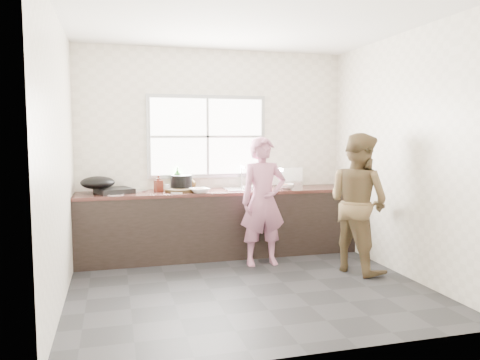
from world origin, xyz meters
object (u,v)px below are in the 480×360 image
object	(u,v)px
bowl_mince	(200,190)
bottle_green	(177,178)
bottle_brown_tall	(158,184)
bottle_brown_short	(190,182)
black_pot	(181,183)
pot_lid_right	(137,191)
woman	(263,205)
cutting_board	(181,190)
glass_jar	(167,188)
dish_rack	(287,177)
burner	(114,191)
person_side	(358,203)
bowl_crabs	(285,187)
pot_lid_left	(115,194)
bowl_held	(248,187)
wok	(98,183)
plate_food	(179,192)

from	to	relation	value
bowl_mince	bottle_green	bearing A→B (deg)	117.54
bottle_brown_tall	bottle_brown_short	distance (m)	0.45
black_pot	pot_lid_right	size ratio (longest dim) A/B	1.00
bottle_brown_short	pot_lid_right	size ratio (longest dim) A/B	0.65
woman	bottle_brown_tall	distance (m)	1.36
cutting_board	glass_jar	bearing A→B (deg)	160.46
bowl_mince	cutting_board	bearing A→B (deg)	139.52
bottle_brown_short	dish_rack	xyz separation A→B (m)	(1.35, -0.01, 0.04)
burner	dish_rack	xyz separation A→B (m)	(2.32, 0.14, 0.10)
person_side	bottle_green	xyz separation A→B (m)	(-1.90, 1.30, 0.21)
woman	person_side	xyz separation A→B (m)	(0.97, -0.54, 0.07)
cutting_board	bowl_crabs	world-z (taller)	bowl_crabs
bottle_green	pot_lid_left	world-z (taller)	bottle_green
bottle_brown_short	bowl_mince	bearing A→B (deg)	-82.57
bowl_held	bottle_brown_short	world-z (taller)	bottle_brown_short
woman	wok	bearing A→B (deg)	162.86
black_pot	plate_food	world-z (taller)	black_pot
bottle_brown_short	wok	world-z (taller)	wok
bowl_held	wok	world-z (taller)	wok
bowl_crabs	burner	distance (m)	2.19
woman	bowl_held	distance (m)	0.52
bowl_crabs	cutting_board	bearing A→B (deg)	176.32
glass_jar	bowl_crabs	bearing A→B (deg)	-5.44
black_pot	pot_lid_left	xyz separation A→B (m)	(-0.83, -0.21, -0.09)
bottle_brown_short	pot_lid_right	bearing A→B (deg)	-178.25
bottle_brown_tall	dish_rack	xyz separation A→B (m)	(1.78, 0.14, 0.04)
glass_jar	wok	size ratio (longest dim) A/B	0.22
person_side	plate_food	xyz separation A→B (m)	(-1.94, 0.96, 0.07)
bowl_mince	bowl_crabs	distance (m)	1.16
bowl_crabs	dish_rack	bearing A→B (deg)	65.73
dish_rack	pot_lid_right	size ratio (longest dim) A/B	1.29
bowl_held	burner	size ratio (longest dim) A/B	0.49
person_side	black_pot	world-z (taller)	person_side
person_side	cutting_board	xyz separation A→B (m)	(-1.89, 1.06, 0.08)
bowl_crabs	pot_lid_left	size ratio (longest dim) A/B	0.77
bowl_mince	black_pot	xyz separation A→B (m)	(-0.19, 0.30, 0.07)
black_pot	burner	xyz separation A→B (m)	(-0.84, -0.04, -0.07)
bowl_held	glass_jar	bearing A→B (deg)	175.29
bowl_crabs	pot_lid_left	xyz separation A→B (m)	(-2.18, -0.00, -0.02)
burner	pot_lid_left	xyz separation A→B (m)	(0.00, -0.17, -0.02)
bowl_crabs	bottle_green	bearing A→B (deg)	166.50
pot_lid_right	bowl_mince	bearing A→B (deg)	-27.46
black_pot	bottle_brown_tall	world-z (taller)	black_pot
plate_food	wok	xyz separation A→B (m)	(-0.96, 0.15, 0.13)
woman	bottle_green	bearing A→B (deg)	140.07
glass_jar	dish_rack	xyz separation A→B (m)	(1.67, 0.16, 0.09)
cutting_board	bowl_mince	bearing A→B (deg)	-40.48
wok	dish_rack	bearing A→B (deg)	3.79
bottle_brown_tall	bottle_green	bearing A→B (deg)	31.79
bottle_brown_short	pot_lid_right	distance (m)	0.70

